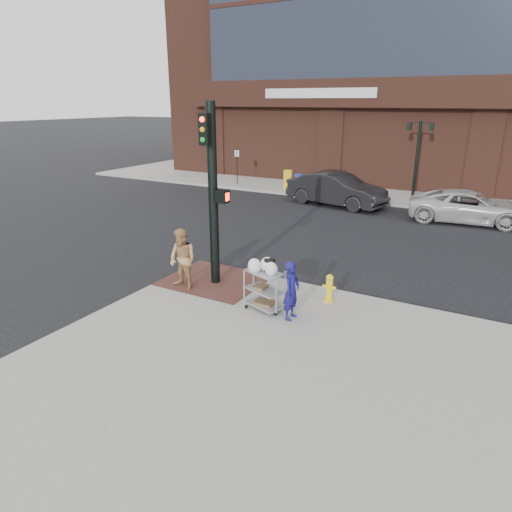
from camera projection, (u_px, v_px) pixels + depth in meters
The scene contains 13 objects.
ground at pixel (215, 300), 12.42m from camera, with size 220.00×220.00×0.00m, color black.
brick_curb_ramp at pixel (215, 280), 13.39m from camera, with size 2.80×2.40×0.01m, color #492522.
lamp_post at pixel (418, 151), 23.83m from camera, with size 1.32×0.22×4.00m.
parking_sign at pixel (237, 167), 28.32m from camera, with size 0.05×0.05×2.20m, color black.
traffic_signal_pole at pixel (213, 191), 12.36m from camera, with size 0.61×0.51×5.00m.
woman_blue at pixel (292, 291), 10.82m from camera, with size 0.53×0.35×1.45m, color navy.
pedestrian_tan at pixel (183, 259), 12.57m from camera, with size 0.83×0.65×1.70m, color tan.
sedan_dark at pixel (336, 189), 23.27m from camera, with size 1.79×5.14×1.69m, color black.
minivan_white at pixel (469, 207), 20.10m from camera, with size 2.32×5.03×1.40m, color silver.
utility_cart at pixel (265, 286), 11.36m from camera, with size 1.09×0.83×1.35m.
fire_hydrant at pixel (329, 288), 11.87m from camera, with size 0.35×0.25×0.75m.
newsbox_yellow at pixel (288, 179), 27.05m from camera, with size 0.47×0.42×1.11m, color yellow.
newsbox_blue at pixel (299, 182), 26.72m from camera, with size 0.39×0.35×0.93m, color #1C33BB.
Camera 1 is at (6.56, -9.34, 5.16)m, focal length 32.00 mm.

